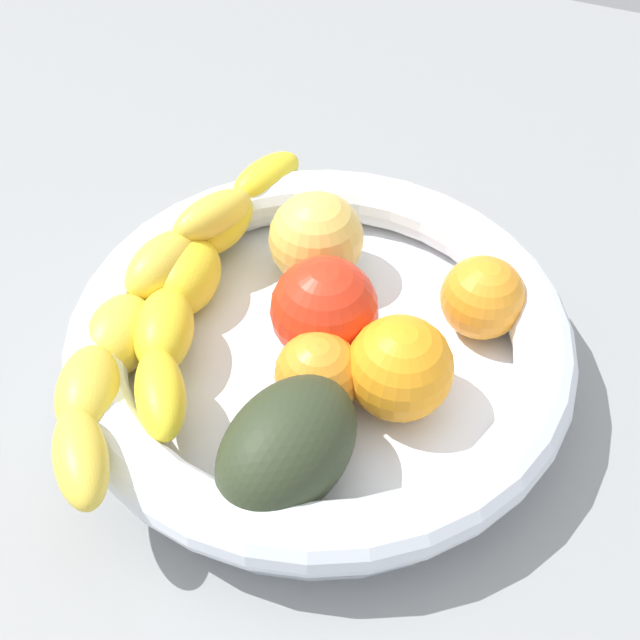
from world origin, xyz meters
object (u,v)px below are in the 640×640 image
object	(u,v)px
fruit_bowl	(320,342)
tomato_red	(331,312)
avocado_dark	(288,447)
banana_draped_left	(131,327)
apple_yellow	(316,239)
banana_draped_right	(199,273)
orange_mid_left	(483,298)
orange_front	(400,368)
orange_mid_right	(318,374)

from	to	relation	value
fruit_bowl	tomato_red	world-z (taller)	tomato_red
avocado_dark	tomato_red	size ratio (longest dim) A/B	1.38
banana_draped_left	apple_yellow	world-z (taller)	apple_yellow
fruit_bowl	banana_draped_right	xyz separation A→B (cm)	(-0.77, -8.93, 1.61)
avocado_dark	apple_yellow	size ratio (longest dim) A/B	1.44
orange_mid_left	banana_draped_left	bearing A→B (deg)	-57.31
fruit_bowl	banana_draped_right	size ratio (longest dim) A/B	1.16
fruit_bowl	avocado_dark	distance (cm)	9.36
banana_draped_right	banana_draped_left	bearing A→B (deg)	-8.38
orange_front	apple_yellow	world-z (taller)	apple_yellow
banana_draped_left	orange_mid_right	size ratio (longest dim) A/B	5.05
orange_mid_right	avocado_dark	distance (cm)	5.48
apple_yellow	fruit_bowl	bearing A→B (deg)	26.83
tomato_red	banana_draped_left	bearing A→B (deg)	-59.90
banana_draped_right	fruit_bowl	bearing A→B (deg)	85.06
banana_draped_right	apple_yellow	bearing A→B (deg)	134.56
orange_front	tomato_red	world-z (taller)	tomato_red
fruit_bowl	orange_mid_left	distance (cm)	10.48
banana_draped_left	fruit_bowl	bearing A→B (deg)	118.51
orange_mid_right	tomato_red	xyz separation A→B (cm)	(-4.08, -1.02, 0.78)
fruit_bowl	orange_front	bearing A→B (deg)	74.89
banana_draped_right	orange_mid_right	world-z (taller)	orange_mid_right
avocado_dark	apple_yellow	bearing A→B (deg)	-160.24
fruit_bowl	orange_front	distance (cm)	6.21
banana_draped_left	apple_yellow	distance (cm)	13.45
orange_front	orange_mid_right	size ratio (longest dim) A/B	1.22
banana_draped_left	orange_mid_left	size ratio (longest dim) A/B	4.79
tomato_red	apple_yellow	bearing A→B (deg)	-147.47
fruit_bowl	orange_mid_right	distance (cm)	4.04
banana_draped_left	avocado_dark	bearing A→B (deg)	73.74
banana_draped_left	orange_mid_right	distance (cm)	11.47
banana_draped_right	apple_yellow	distance (cm)	8.02
banana_draped_right	tomato_red	distance (cm)	9.40
orange_mid_right	tomato_red	world-z (taller)	tomato_red
orange_mid_left	orange_mid_right	distance (cm)	11.85
orange_mid_right	banana_draped_right	bearing A→B (deg)	-112.13
orange_front	tomato_red	bearing A→B (deg)	-112.38
fruit_bowl	orange_mid_left	bearing A→B (deg)	127.21
orange_mid_right	tomato_red	bearing A→B (deg)	-165.94
banana_draped_left	orange_mid_left	distance (cm)	21.48
orange_mid_left	orange_front	bearing A→B (deg)	-18.31
banana_draped_left	tomato_red	world-z (taller)	tomato_red
fruit_bowl	banana_draped_left	world-z (taller)	banana_draped_left
orange_mid_left	avocado_dark	xyz separation A→B (cm)	(15.12, -6.00, 0.40)
banana_draped_left	avocado_dark	xyz separation A→B (cm)	(3.52, 12.07, -0.11)
banana_draped_right	orange_mid_right	bearing A→B (deg)	67.87
banana_draped_right	orange_front	size ratio (longest dim) A/B	4.31
fruit_bowl	apple_yellow	bearing A→B (deg)	-153.17
orange_front	avocado_dark	size ratio (longest dim) A/B	0.67
fruit_bowl	tomato_red	bearing A→B (deg)	144.18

